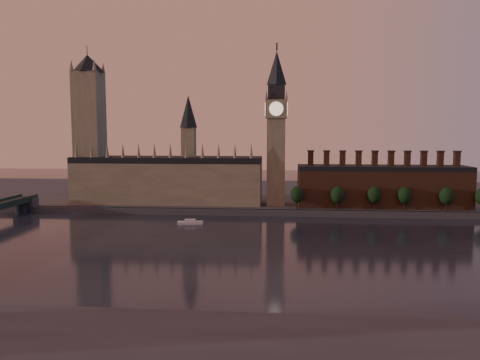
# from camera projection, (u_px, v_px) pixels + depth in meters

# --- Properties ---
(ground) EXTENTS (900.00, 900.00, 0.00)m
(ground) POSITION_uv_depth(u_px,v_px,m) (251.00, 252.00, 207.74)
(ground) COLOR black
(ground) RESTS_ON ground
(north_bank) EXTENTS (900.00, 182.00, 4.00)m
(north_bank) POSITION_uv_depth(u_px,v_px,m) (264.00, 194.00, 384.04)
(north_bank) COLOR #46464B
(north_bank) RESTS_ON ground
(palace_of_westminster) EXTENTS (130.00, 30.30, 74.00)m
(palace_of_westminster) POSITION_uv_depth(u_px,v_px,m) (169.00, 177.00, 324.78)
(palace_of_westminster) COLOR gray
(palace_of_westminster) RESTS_ON north_bank
(victoria_tower) EXTENTS (24.00, 24.00, 108.00)m
(victoria_tower) POSITION_uv_depth(u_px,v_px,m) (89.00, 123.00, 325.63)
(victoria_tower) COLOR gray
(victoria_tower) RESTS_ON north_bank
(big_ben) EXTENTS (15.00, 15.00, 107.00)m
(big_ben) POSITION_uv_depth(u_px,v_px,m) (276.00, 126.00, 310.17)
(big_ben) COLOR gray
(big_ben) RESTS_ON north_bank
(chimney_block) EXTENTS (110.00, 25.00, 37.00)m
(chimney_block) POSITION_uv_depth(u_px,v_px,m) (382.00, 186.00, 308.37)
(chimney_block) COLOR brown
(chimney_block) RESTS_ON north_bank
(embankment_tree_0) EXTENTS (8.60, 8.60, 14.88)m
(embankment_tree_0) POSITION_uv_depth(u_px,v_px,m) (297.00, 194.00, 297.25)
(embankment_tree_0) COLOR black
(embankment_tree_0) RESTS_ON north_bank
(embankment_tree_1) EXTENTS (8.60, 8.60, 14.88)m
(embankment_tree_1) POSITION_uv_depth(u_px,v_px,m) (338.00, 195.00, 295.18)
(embankment_tree_1) COLOR black
(embankment_tree_1) RESTS_ON north_bank
(embankment_tree_2) EXTENTS (8.60, 8.60, 14.88)m
(embankment_tree_2) POSITION_uv_depth(u_px,v_px,m) (374.00, 195.00, 294.91)
(embankment_tree_2) COLOR black
(embankment_tree_2) RESTS_ON north_bank
(embankment_tree_3) EXTENTS (8.60, 8.60, 14.88)m
(embankment_tree_3) POSITION_uv_depth(u_px,v_px,m) (405.00, 195.00, 293.48)
(embankment_tree_3) COLOR black
(embankment_tree_3) RESTS_ON north_bank
(embankment_tree_4) EXTENTS (8.60, 8.60, 14.88)m
(embankment_tree_4) POSITION_uv_depth(u_px,v_px,m) (447.00, 196.00, 290.41)
(embankment_tree_4) COLOR black
(embankment_tree_4) RESTS_ON north_bank
(river_boat) EXTENTS (14.97, 6.14, 2.91)m
(river_boat) POSITION_uv_depth(u_px,v_px,m) (190.00, 222.00, 269.82)
(river_boat) COLOR silver
(river_boat) RESTS_ON ground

